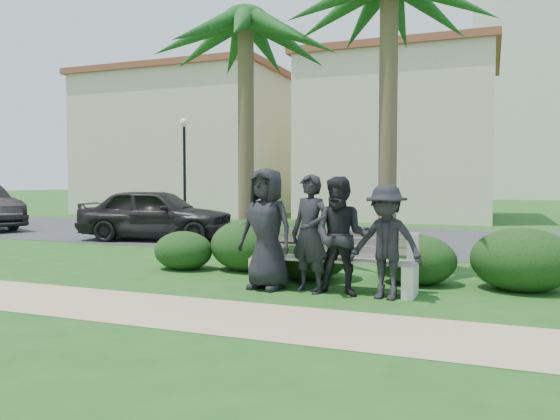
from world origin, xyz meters
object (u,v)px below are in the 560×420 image
Objects in this scene: park_bench at (332,264)px; car_a at (157,214)px; street_lamp at (184,151)px; man_c at (341,236)px; palm_left at (246,23)px; man_d at (386,242)px; man_a at (267,229)px; man_b at (310,234)px.

car_a is at bearing 142.75° from park_bench.
street_lamp is 7.68m from car_a.
palm_left reaches higher than man_c.
man_c reaches higher than man_d.
man_d is 0.37× the size of car_a.
palm_left reaches higher than man_d.
man_d is 5.57m from palm_left.
street_lamp is at bearing 14.65° from car_a.
palm_left is at bearing 141.18° from park_bench.
man_d is at bearing -48.78° from street_lamp.
street_lamp reaches higher than park_bench.
man_a is at bearing -144.01° from car_a.
man_a is 0.43× the size of car_a.
man_a is 1.20m from man_c.
man_d is at bearing -34.89° from palm_left.
palm_left is at bearing 152.18° from man_b.
street_lamp is 14.99m from man_a.
palm_left is 1.32× the size of car_a.
man_d is (0.65, 0.00, -0.06)m from man_c.
man_c is at bearing -50.59° from street_lamp.
man_b reaches higher than car_a.
palm_left is at bearing -137.07° from car_a.
man_a reaches higher than man_c.
park_bench is at bearing 123.42° from man_c.
street_lamp is at bearing 129.69° from man_c.
park_bench is at bearing 26.89° from man_a.
man_a is 7.76m from car_a.
park_bench is at bearing 168.10° from man_d.
man_d reaches higher than park_bench.
man_d is (1.85, -0.06, -0.12)m from man_a.
palm_left reaches higher than car_a.
man_a is 1.15× the size of man_d.
palm_left is (-2.55, 2.24, 3.92)m from man_c.
man_a is at bearing -172.46° from man_d.
street_lamp is 16.20m from man_d.
palm_left reaches higher than man_b.
man_d is at bearing 8.89° from man_a.
park_bench is 8.32m from car_a.
man_b reaches higher than man_d.
car_a is (-6.32, 5.35, -0.15)m from man_b.
palm_left is at bearing -53.16° from street_lamp.
man_d is at bearing -20.86° from park_bench.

